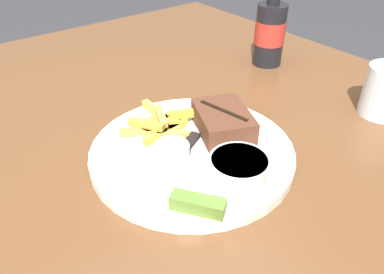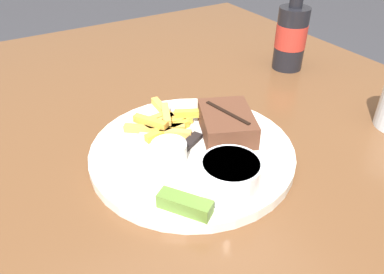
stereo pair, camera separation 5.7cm
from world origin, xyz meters
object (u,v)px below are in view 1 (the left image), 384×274
steak_portion (223,121)px  fork_utensil (143,136)px  dipping_sauce_cup (172,153)px  pickle_spear (198,204)px  beer_bottle (270,31)px  knife_utensil (199,131)px  dinner_plate (192,152)px  coleslaw_cup (239,171)px

steak_portion → fork_utensil: steak_portion is taller
dipping_sauce_cup → pickle_spear: size_ratio=0.75×
steak_portion → beer_bottle: bearing=120.1°
pickle_spear → knife_utensil: 0.17m
dinner_plate → pickle_spear: (0.11, -0.08, 0.02)m
coleslaw_cup → dipping_sauce_cup: 0.11m
pickle_spear → knife_utensil: size_ratio=0.45×
coleslaw_cup → fork_utensil: size_ratio=0.67×
dipping_sauce_cup → knife_utensil: size_ratio=0.34×
coleslaw_cup → beer_bottle: size_ratio=0.36×
pickle_spear → beer_bottle: beer_bottle is taller
dinner_plate → beer_bottle: size_ratio=1.43×
coleslaw_cup → knife_utensil: size_ratio=0.52×
fork_utensil → knife_utensil: knife_utensil is taller
dinner_plate → pickle_spear: pickle_spear is taller
coleslaw_cup → knife_utensil: coleslaw_cup is taller
dinner_plate → steak_portion: 0.08m
dinner_plate → knife_utensil: (-0.03, 0.03, 0.01)m
dinner_plate → fork_utensil: 0.08m
pickle_spear → fork_utensil: pickle_spear is taller
coleslaw_cup → pickle_spear: (0.00, -0.07, -0.02)m
dinner_plate → pickle_spear: size_ratio=4.52×
dinner_plate → steak_portion: bearing=95.4°
coleslaw_cup → dipping_sauce_cup: size_ratio=1.53×
pickle_spear → beer_bottle: size_ratio=0.32×
dinner_plate → coleslaw_cup: size_ratio=3.93×
dinner_plate → coleslaw_cup: (0.11, -0.01, 0.04)m
pickle_spear → knife_utensil: (-0.13, 0.11, -0.01)m
dinner_plate → pickle_spear: 0.13m
steak_portion → fork_utensil: 0.13m
knife_utensil → beer_bottle: (-0.15, 0.33, 0.06)m
dinner_plate → knife_utensil: 0.04m
coleslaw_cup → fork_utensil: bearing=-168.5°
knife_utensil → pickle_spear: bearing=-156.3°
dinner_plate → knife_utensil: size_ratio=2.04×
dinner_plate → beer_bottle: bearing=116.0°
dipping_sauce_cup → dinner_plate: bearing=100.8°
beer_bottle → fork_utensil: bearing=-75.5°
steak_portion → pickle_spear: steak_portion is taller
coleslaw_cup → pickle_spear: size_ratio=1.15×
steak_portion → dipping_sauce_cup: bearing=-82.5°
knife_utensil → coleslaw_cup: bearing=-133.9°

